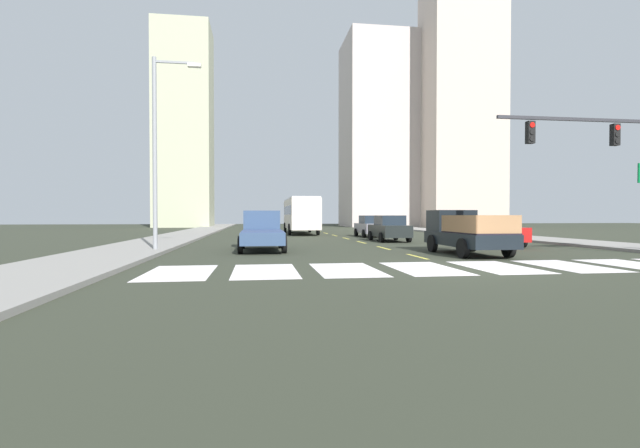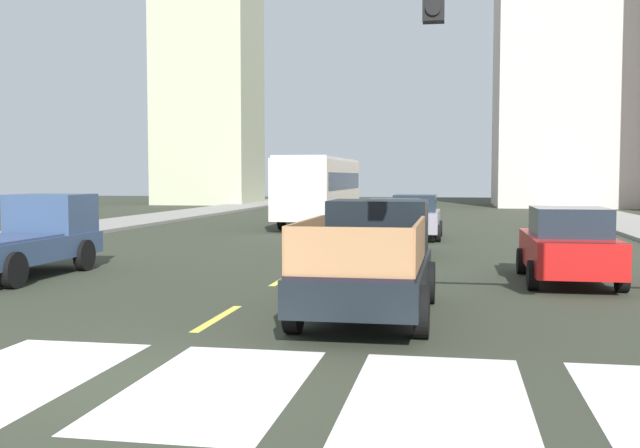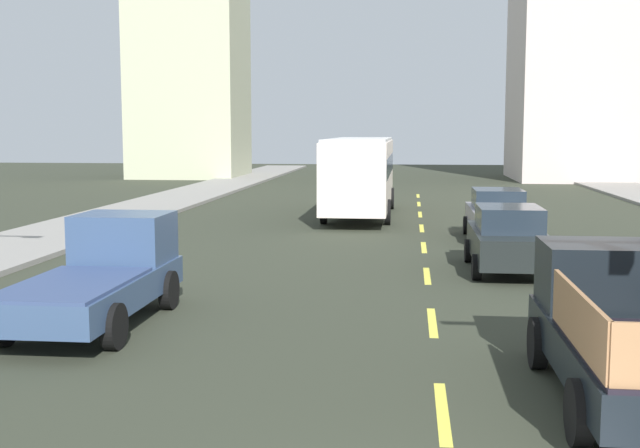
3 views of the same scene
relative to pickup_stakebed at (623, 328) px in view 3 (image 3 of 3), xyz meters
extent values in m
cube|color=gray|center=(-15.14, 12.97, -0.86)|extent=(3.94, 110.00, 0.15)
cube|color=#E0D447|center=(-2.52, -1.03, -0.93)|extent=(0.16, 2.40, 0.01)
cube|color=#E0D447|center=(-2.52, 3.97, -0.93)|extent=(0.16, 2.40, 0.01)
cube|color=#E0D447|center=(-2.52, 8.97, -0.93)|extent=(0.16, 2.40, 0.01)
cube|color=#E0D447|center=(-2.52, 13.97, -0.93)|extent=(0.16, 2.40, 0.01)
cube|color=#E0D447|center=(-2.52, 18.97, -0.93)|extent=(0.16, 2.40, 0.01)
cube|color=#E0D447|center=(-2.52, 23.97, -0.93)|extent=(0.16, 2.40, 0.01)
cube|color=#E0D447|center=(-2.52, 28.97, -0.93)|extent=(0.16, 2.40, 0.01)
cube|color=#E0D447|center=(-2.52, 33.97, -0.93)|extent=(0.16, 2.40, 0.01)
cube|color=black|center=(0.00, -0.44, -0.26)|extent=(1.96, 5.20, 0.56)
cube|color=black|center=(0.00, 1.26, 0.52)|extent=(1.84, 1.60, 1.00)
cube|color=#19232D|center=(0.00, 1.70, 0.70)|extent=(1.72, 0.08, 0.56)
cylinder|color=black|center=(-0.98, 1.12, -0.54)|extent=(0.22, 0.80, 0.80)
cylinder|color=black|center=(-0.98, -2.00, -0.54)|extent=(0.22, 0.80, 0.80)
cube|color=#976B45|center=(-0.90, -1.39, 0.43)|extent=(0.06, 3.17, 0.70)
cube|color=#33496C|center=(-8.87, 2.97, -0.26)|extent=(1.96, 5.20, 0.56)
cube|color=#33496C|center=(-8.87, 4.67, 0.52)|extent=(1.84, 1.60, 1.00)
cube|color=#19232D|center=(-8.87, 5.11, 0.70)|extent=(1.72, 0.08, 0.56)
cube|color=navy|center=(-8.87, 2.02, 0.05)|extent=(1.84, 3.30, 0.06)
cylinder|color=black|center=(-9.85, 4.53, -0.54)|extent=(0.22, 0.80, 0.80)
cylinder|color=black|center=(-7.89, 4.53, -0.54)|extent=(0.22, 0.80, 0.80)
cylinder|color=black|center=(-9.85, 1.41, -0.54)|extent=(0.22, 0.80, 0.80)
cylinder|color=black|center=(-7.89, 1.41, -0.54)|extent=(0.22, 0.80, 0.80)
cube|color=beige|center=(-5.07, 22.91, 0.91)|extent=(2.50, 10.80, 2.70)
cube|color=#19232D|center=(-5.07, 22.91, 1.26)|extent=(2.52, 9.94, 0.80)
cube|color=silver|center=(-5.07, 22.91, 2.32)|extent=(2.40, 10.37, 0.12)
cylinder|color=black|center=(-6.32, 26.26, -0.44)|extent=(0.22, 1.00, 1.00)
cylinder|color=black|center=(-3.82, 26.26, -0.44)|extent=(0.22, 1.00, 1.00)
cylinder|color=black|center=(-6.32, 19.94, -0.44)|extent=(0.22, 1.00, 1.00)
cylinder|color=black|center=(-3.82, 19.94, -0.44)|extent=(0.22, 1.00, 1.00)
cube|color=black|center=(-0.42, 9.91, -0.24)|extent=(1.80, 4.40, 0.76)
cube|color=#1E2833|center=(-0.42, 9.76, 0.46)|extent=(1.58, 2.11, 0.64)
cylinder|color=black|center=(-1.32, 11.28, -0.62)|extent=(0.22, 0.64, 0.64)
cylinder|color=black|center=(0.48, 11.28, -0.62)|extent=(0.22, 0.64, 0.64)
cylinder|color=black|center=(-1.32, 8.55, -0.62)|extent=(0.22, 0.64, 0.64)
cylinder|color=black|center=(0.48, 8.55, -0.62)|extent=(0.22, 0.64, 0.64)
cube|color=gray|center=(-0.06, 16.05, -0.24)|extent=(1.80, 4.40, 0.76)
cube|color=#1E2833|center=(-0.06, 15.90, 0.46)|extent=(1.58, 2.11, 0.64)
cylinder|color=black|center=(-0.96, 17.42, -0.62)|extent=(0.22, 0.64, 0.64)
cylinder|color=black|center=(0.84, 17.42, -0.62)|extent=(0.22, 0.64, 0.64)
cylinder|color=black|center=(-0.96, 14.69, -0.62)|extent=(0.22, 0.64, 0.64)
cylinder|color=black|center=(0.84, 14.69, -0.62)|extent=(0.22, 0.64, 0.64)
camera|label=1|loc=(-9.08, -18.71, 0.76)|focal=24.96mm
camera|label=2|loc=(1.45, -13.14, 1.48)|focal=41.96mm
camera|label=3|loc=(-2.98, -11.40, 2.75)|focal=45.39mm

